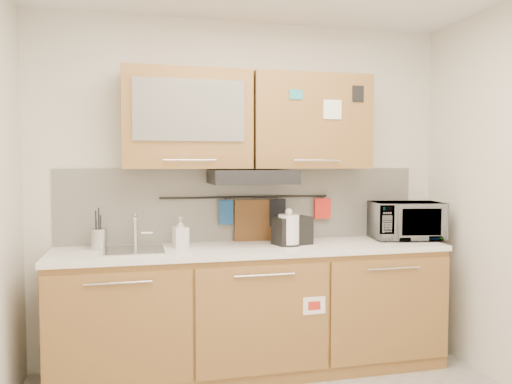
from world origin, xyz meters
TOP-DOWN VIEW (x-y plane):
  - wall_back at (0.00, 1.50)m, footprint 3.20×0.00m
  - base_cabinet at (0.00, 1.19)m, footprint 2.80×0.64m
  - countertop at (0.00, 1.19)m, footprint 2.82×0.62m
  - backsplash at (0.00, 1.49)m, footprint 2.80×0.02m
  - upper_cabinets at (-0.00, 1.32)m, footprint 1.82×0.37m
  - range_hood at (0.00, 1.25)m, footprint 0.60×0.46m
  - sink at (-0.85, 1.21)m, footprint 0.42×0.40m
  - utensil_rail at (0.00, 1.45)m, footprint 1.30×0.02m
  - utensil_crock at (-1.08, 1.32)m, footprint 0.15×0.15m
  - kettle at (0.26, 1.17)m, footprint 0.21×0.20m
  - toaster at (0.30, 1.21)m, footprint 0.30×0.22m
  - microwave at (1.25, 1.25)m, footprint 0.58×0.44m
  - soap_bottle at (-0.52, 1.26)m, footprint 0.12×0.12m
  - cutting_board at (0.07, 1.44)m, footprint 0.32×0.04m
  - oven_mitt at (-0.16, 1.44)m, footprint 0.11×0.04m
  - dark_pouch at (0.24, 1.44)m, footprint 0.14×0.06m
  - pot_holder at (0.62, 1.44)m, footprint 0.13×0.03m

SIDE VIEW (x-z plane):
  - base_cabinet at x=0.00m, z-range -0.03..0.85m
  - countertop at x=0.00m, z-range 0.88..0.92m
  - sink at x=-0.85m, z-range 0.79..1.05m
  - utensil_crock at x=-1.08m, z-range 0.85..1.14m
  - toaster at x=0.30m, z-range 0.92..1.13m
  - kettle at x=0.26m, z-range 0.89..1.16m
  - soap_bottle at x=-0.52m, z-range 0.92..1.14m
  - cutting_board at x=0.07m, z-range 0.84..1.24m
  - microwave at x=1.25m, z-range 0.92..1.21m
  - dark_pouch at x=0.24m, z-range 1.03..1.24m
  - oven_mitt at x=-0.16m, z-range 1.05..1.24m
  - pot_holder at x=0.62m, z-range 1.08..1.24m
  - backsplash at x=0.00m, z-range 0.92..1.48m
  - utensil_rail at x=0.00m, z-range 1.25..1.27m
  - wall_back at x=0.00m, z-range -0.30..2.90m
  - range_hood at x=0.00m, z-range 1.37..1.47m
  - upper_cabinets at x=0.00m, z-range 1.48..2.18m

